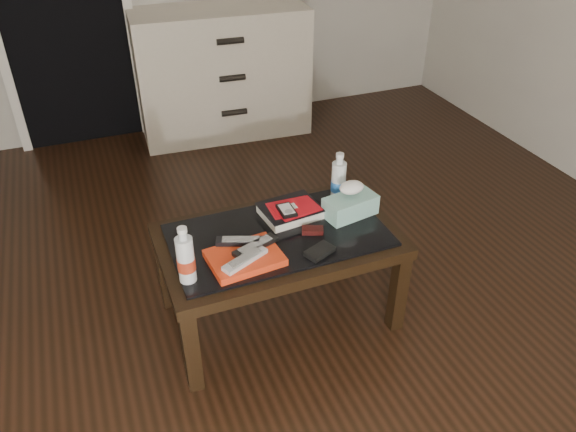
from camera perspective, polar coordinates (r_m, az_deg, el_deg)
name	(u,v)px	position (r m, az deg, el deg)	size (l,w,h in m)	color
ground	(241,363)	(2.47, -4.80, -14.62)	(5.00, 5.00, 0.00)	black
coffee_table	(278,246)	(2.40, -1.00, -3.09)	(1.00, 0.60, 0.46)	black
dresser	(222,73)	(4.18, -6.69, 14.24)	(1.23, 0.57, 0.90)	beige
magazines	(245,258)	(2.22, -4.42, -4.24)	(0.28, 0.21, 0.03)	red
remote_silver	(245,259)	(2.17, -4.39, -4.40)	(0.20, 0.05, 0.02)	#BCBDC1
remote_black_front	(255,246)	(2.23, -3.34, -3.04)	(0.20, 0.05, 0.02)	black
remote_black_back	(241,241)	(2.26, -4.81, -2.53)	(0.20, 0.05, 0.02)	black
textbook	(290,211)	(2.47, 0.21, 0.52)	(0.25, 0.20, 0.05)	black
dvd_mailers	(291,207)	(2.45, 0.27, 0.91)	(0.19, 0.14, 0.01)	#BA0C16
ipod	(287,210)	(2.41, -0.15, 0.60)	(0.06, 0.10, 0.02)	black
flip_phone	(313,230)	(2.37, 2.52, -1.47)	(0.09, 0.05, 0.02)	black
wallet	(320,251)	(2.26, 3.23, -3.60)	(0.12, 0.07, 0.02)	black
water_bottle_left	(185,255)	(2.09, -10.40, -3.87)	(0.07, 0.07, 0.24)	silver
water_bottle_right	(339,177)	(2.54, 5.17, 3.95)	(0.07, 0.07, 0.24)	white
tissue_box	(350,206)	(2.48, 6.35, 1.02)	(0.23, 0.12, 0.09)	teal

